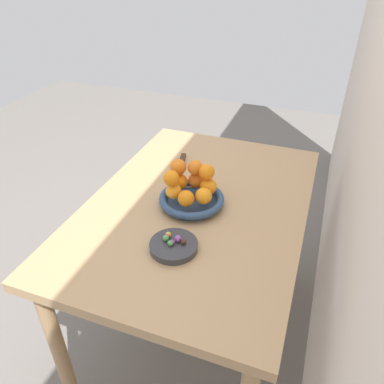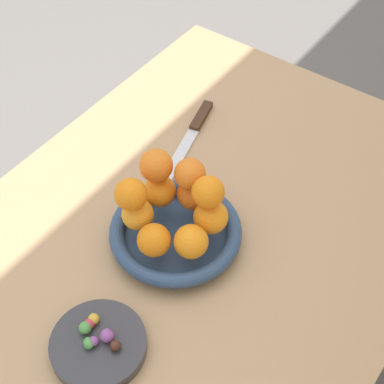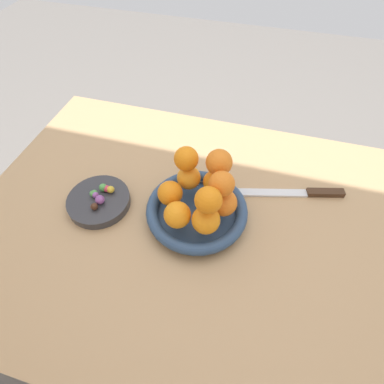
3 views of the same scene
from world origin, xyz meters
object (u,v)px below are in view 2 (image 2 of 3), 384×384
(candy_ball_5, at_px, (88,342))
(orange_4, at_px, (154,240))
(orange_7, at_px, (156,165))
(candy_ball_1, at_px, (107,336))
(orange_3, at_px, (138,214))
(candy_ball_2, at_px, (115,346))
(orange_9, at_px, (208,192))
(candy_ball_7, at_px, (94,319))
(orange_2, at_px, (160,191))
(candy_ball_3, at_px, (89,344))
(orange_8, at_px, (131,194))
(dining_table, at_px, (190,264))
(orange_5, at_px, (191,242))
(candy_ball_4, at_px, (85,328))
(candy_dish, at_px, (99,345))
(knife, at_px, (191,135))
(fruit_bowl, at_px, (176,233))
(candy_ball_0, at_px, (89,324))
(candy_ball_6, at_px, (94,341))
(orange_1, at_px, (194,194))
(orange_0, at_px, (211,217))
(orange_6, at_px, (190,174))

(candy_ball_5, bearing_deg, orange_4, -174.32)
(orange_7, height_order, candy_ball_1, orange_7)
(orange_3, relative_size, candy_ball_2, 3.28)
(orange_9, bearing_deg, candy_ball_1, -1.13)
(orange_3, relative_size, candy_ball_7, 3.12)
(orange_2, bearing_deg, candy_ball_3, 16.01)
(orange_2, bearing_deg, orange_3, 1.71)
(candy_ball_2, bearing_deg, orange_8, -148.10)
(dining_table, distance_m, orange_2, 0.17)
(orange_5, distance_m, orange_9, 0.09)
(candy_ball_4, distance_m, candy_ball_7, 0.02)
(candy_ball_4, bearing_deg, candy_ball_7, -179.64)
(candy_dish, height_order, candy_ball_5, candy_ball_5)
(candy_dish, height_order, candy_ball_3, candy_ball_3)
(dining_table, relative_size, knife, 4.28)
(fruit_bowl, height_order, orange_3, orange_3)
(candy_ball_0, bearing_deg, candy_ball_1, 91.01)
(candy_ball_6, bearing_deg, candy_ball_1, 146.97)
(orange_5, relative_size, candy_ball_1, 2.67)
(candy_ball_3, distance_m, candy_ball_6, 0.01)
(orange_8, relative_size, candy_ball_4, 2.78)
(dining_table, height_order, candy_ball_1, candy_ball_1)
(orange_2, relative_size, candy_ball_7, 3.27)
(candy_ball_3, bearing_deg, orange_1, -174.99)
(orange_1, bearing_deg, orange_5, 33.27)
(candy_ball_3, height_order, candy_ball_5, same)
(candy_dish, height_order, candy_ball_0, candy_ball_0)
(candy_dish, distance_m, orange_9, 0.29)
(orange_7, xyz_separation_m, knife, (-0.20, -0.07, -0.12))
(knife, bearing_deg, orange_9, 42.00)
(orange_2, bearing_deg, orange_5, 62.54)
(orange_4, bearing_deg, candy_ball_1, 12.41)
(candy_ball_1, bearing_deg, orange_3, -154.07)
(dining_table, bearing_deg, orange_9, 112.98)
(candy_ball_0, bearing_deg, candy_ball_2, 85.99)
(orange_5, height_order, candy_ball_2, orange_5)
(candy_ball_0, distance_m, candy_ball_1, 0.04)
(orange_0, height_order, candy_ball_2, orange_0)
(orange_9, bearing_deg, orange_5, 9.67)
(candy_ball_7, bearing_deg, orange_1, -179.00)
(candy_ball_2, height_order, candy_ball_5, candy_ball_2)
(dining_table, relative_size, candy_ball_5, 73.40)
(knife, bearing_deg, candy_ball_6, 18.83)
(candy_dish, distance_m, orange_1, 0.30)
(orange_3, bearing_deg, candy_ball_6, 21.22)
(candy_ball_4, bearing_deg, orange_4, 179.87)
(orange_9, bearing_deg, candy_ball_3, -3.87)
(orange_6, relative_size, candy_ball_4, 2.74)
(fruit_bowl, relative_size, orange_3, 4.19)
(orange_0, relative_size, candy_ball_7, 3.36)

